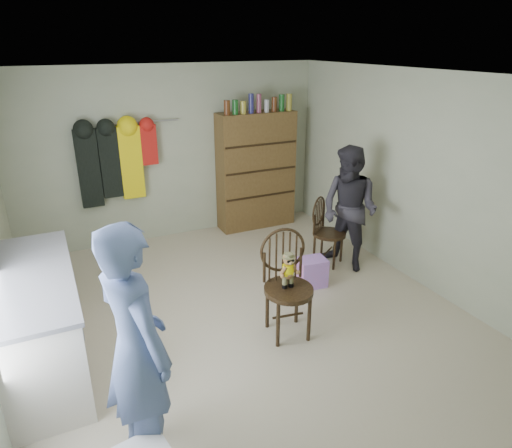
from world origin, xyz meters
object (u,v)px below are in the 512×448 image
chair_front (287,278)px  chair_far (326,229)px  counter (42,322)px  dresser (256,170)px

chair_front → chair_far: 1.68m
chair_front → counter: bearing=177.1°
chair_front → dresser: bearing=79.2°
chair_far → chair_front: bearing=-171.8°
chair_far → dresser: 1.68m
chair_front → chair_far: size_ratio=1.19×
counter → chair_far: (3.44, 0.69, 0.02)m
chair_front → dresser: size_ratio=0.53×
counter → chair_far: bearing=11.3°
counter → chair_front: 2.27m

